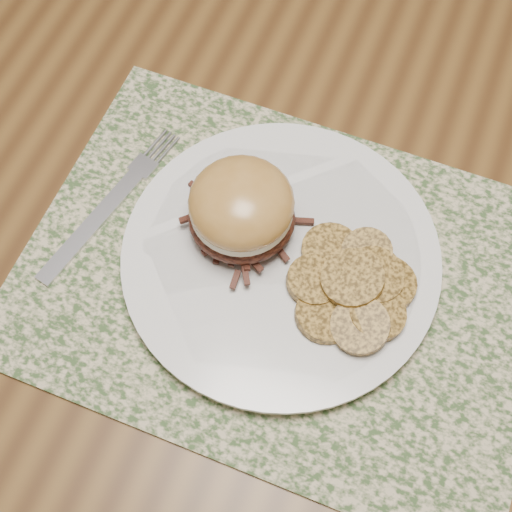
{
  "coord_description": "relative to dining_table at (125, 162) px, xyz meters",
  "views": [
    {
      "loc": [
        0.29,
        -0.35,
        1.32
      ],
      "look_at": [
        0.2,
        -0.11,
        0.79
      ],
      "focal_mm": 50.0,
      "sensor_mm": 36.0,
      "label": 1
    }
  ],
  "objects": [
    {
      "name": "dining_table",
      "position": [
        0.0,
        0.0,
        0.0
      ],
      "size": [
        1.5,
        0.9,
        0.75
      ],
      "color": "brown",
      "rests_on": "ground"
    },
    {
      "name": "placemat",
      "position": [
        0.22,
        -0.1,
        0.08
      ],
      "size": [
        0.45,
        0.33,
        0.0
      ],
      "primitive_type": "cube",
      "color": "#37512A",
      "rests_on": "dining_table"
    },
    {
      "name": "roasted_potatoes",
      "position": [
        0.28,
        -0.1,
        0.11
      ],
      "size": [
        0.12,
        0.13,
        0.03
      ],
      "color": "#A67B31",
      "rests_on": "dinner_plate"
    },
    {
      "name": "fork",
      "position": [
        0.05,
        -0.09,
        0.09
      ],
      "size": [
        0.06,
        0.19,
        0.0
      ],
      "rotation": [
        0.0,
        0.0,
        -0.22
      ],
      "color": "#B1B1B8",
      "rests_on": "placemat"
    },
    {
      "name": "dinner_plate",
      "position": [
        0.21,
        -0.09,
        0.09
      ],
      "size": [
        0.26,
        0.26,
        0.02
      ],
      "primitive_type": "cylinder",
      "color": "white",
      "rests_on": "placemat"
    },
    {
      "name": "ground",
      "position": [
        0.0,
        0.0,
        -0.67
      ],
      "size": [
        3.5,
        3.5,
        0.0
      ],
      "primitive_type": "plane",
      "color": "#50331B",
      "rests_on": "ground"
    },
    {
      "name": "pork_sandwich",
      "position": [
        0.17,
        -0.08,
        0.13
      ],
      "size": [
        0.12,
        0.11,
        0.07
      ],
      "rotation": [
        0.0,
        0.0,
        0.37
      ],
      "color": "black",
      "rests_on": "dinner_plate"
    }
  ]
}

